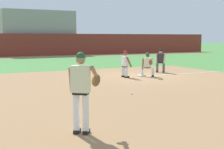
% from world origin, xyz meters
% --- Properties ---
extents(ground_plane, '(160.00, 160.00, 0.00)m').
position_xyz_m(ground_plane, '(0.00, 0.00, 0.00)').
color(ground_plane, '#47843D').
extents(infield_dirt_patch, '(18.00, 18.00, 0.01)m').
position_xyz_m(infield_dirt_patch, '(-3.34, -4.13, 0.00)').
color(infield_dirt_patch, '#9E754C').
rests_on(infield_dirt_patch, ground).
extents(warning_track_strip, '(48.00, 3.20, 0.01)m').
position_xyz_m(warning_track_strip, '(0.00, 20.00, 0.00)').
color(warning_track_strip, '#9E754C').
rests_on(warning_track_strip, ground).
extents(foul_line_stripe, '(10.43, 0.10, 0.00)m').
position_xyz_m(foul_line_stripe, '(5.21, 0.00, 0.01)').
color(foul_line_stripe, white).
rests_on(foul_line_stripe, ground).
extents(first_base_bag, '(0.38, 0.38, 0.09)m').
position_xyz_m(first_base_bag, '(0.00, 0.00, 0.04)').
color(first_base_bag, white).
rests_on(first_base_bag, ground).
extents(baseball, '(0.07, 0.07, 0.07)m').
position_xyz_m(baseball, '(-3.21, -4.50, 0.04)').
color(baseball, white).
rests_on(baseball, ground).
extents(pitcher, '(0.85, 0.54, 1.86)m').
position_xyz_m(pitcher, '(-6.65, -8.24, 1.06)').
color(pitcher, black).
rests_on(pitcher, ground).
extents(first_baseman, '(0.71, 1.09, 1.34)m').
position_xyz_m(first_baseman, '(0.29, -0.20, 0.73)').
color(first_baseman, black).
rests_on(first_baseman, ground).
extents(baserunner, '(0.46, 0.61, 1.46)m').
position_xyz_m(baserunner, '(-1.00, 0.07, 0.79)').
color(baserunner, black).
rests_on(baserunner, ground).
extents(umpire, '(0.68, 0.67, 1.46)m').
position_xyz_m(umpire, '(2.17, 1.26, 0.79)').
color(umpire, black).
rests_on(umpire, ground).
extents(outfield_wall, '(48.00, 0.50, 2.60)m').
position_xyz_m(outfield_wall, '(0.00, 22.00, 1.30)').
color(outfield_wall, maroon).
rests_on(outfield_wall, ground).
extents(stadium_seating_block, '(8.83, 5.05, 5.45)m').
position_xyz_m(stadium_seating_block, '(0.00, 25.32, 2.75)').
color(stadium_seating_block, gray).
rests_on(stadium_seating_block, ground).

